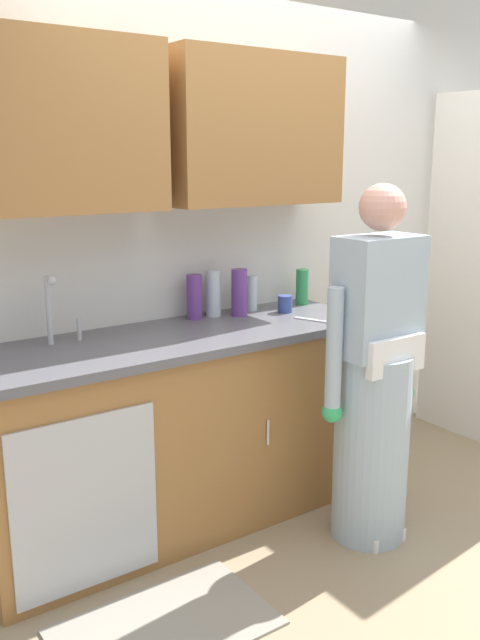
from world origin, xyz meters
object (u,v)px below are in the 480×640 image
at_px(sink, 72,354).
at_px(bottle_soap, 239,292).
at_px(bottle_water_tall, 251,293).
at_px(knife_on_counter, 316,320).
at_px(bottle_dish_liquid, 213,293).
at_px(cup_by_sink, 285,304).
at_px(bottle_water_short, 302,287).
at_px(bottle_cleaner_spray, 194,297).
at_px(person_at_sink, 374,394).

relative_size(sink, bottle_soap, 2.10).
bearing_deg(sink, bottle_water_tall, 10.31).
bearing_deg(knife_on_counter, bottle_dish_liquid, -158.60).
height_order(bottle_soap, cup_by_sink, bottle_soap).
xyz_separation_m(bottle_water_short, bottle_water_tall, (-0.32, 0.03, -0.00)).
height_order(bottle_cleaner_spray, bottle_water_short, bottle_cleaner_spray).
distance_m(sink, bottle_dish_liquid, 0.86).
height_order(bottle_soap, bottle_cleaner_spray, bottle_soap).
xyz_separation_m(sink, bottle_water_short, (1.38, 0.16, 0.11)).
relative_size(bottle_dish_liquid, cup_by_sink, 2.68).
xyz_separation_m(bottle_water_tall, cup_by_sink, (0.12, -0.13, -0.05)).
distance_m(sink, bottle_water_short, 1.39).
distance_m(sink, bottle_water_tall, 1.08).
distance_m(bottle_cleaner_spray, bottle_water_tall, 0.34).
bearing_deg(bottle_water_short, bottle_cleaner_spray, 176.56).
height_order(person_at_sink, bottle_cleaner_spray, person_at_sink).
relative_size(bottle_cleaner_spray, knife_on_counter, 0.92).
relative_size(sink, knife_on_counter, 2.08).
xyz_separation_m(bottle_water_tall, bottle_dish_liquid, (-0.23, 0.00, 0.02)).
bearing_deg(sink, bottle_cleaner_spray, 15.66).
bearing_deg(bottle_dish_liquid, cup_by_sink, -21.47).
distance_m(bottle_cleaner_spray, bottle_dish_liquid, 0.11).
distance_m(person_at_sink, bottle_dish_liquid, 0.95).
xyz_separation_m(cup_by_sink, knife_on_counter, (0.00, -0.24, -0.04)).
xyz_separation_m(sink, bottle_water_tall, (1.06, 0.19, 0.11)).
bearing_deg(bottle_water_short, person_at_sink, -106.11).
xyz_separation_m(bottle_soap, bottle_cleaner_spray, (-0.23, 0.07, -0.01)).
relative_size(cup_by_sink, knife_on_counter, 0.36).
height_order(person_at_sink, bottle_water_short, person_at_sink).
xyz_separation_m(bottle_cleaner_spray, bottle_water_short, (0.66, -0.04, -0.01)).
height_order(bottle_water_tall, cup_by_sink, bottle_water_tall).
height_order(bottle_water_short, bottle_dish_liquid, bottle_dish_liquid).
height_order(bottle_soap, bottle_water_tall, bottle_soap).
bearing_deg(bottle_cleaner_spray, person_at_sink, -61.81).
relative_size(bottle_soap, bottle_cleaner_spray, 1.07).
relative_size(sink, cup_by_sink, 5.71).
distance_m(person_at_sink, cup_by_sink, 0.73).
relative_size(sink, bottle_water_short, 2.59).
height_order(sink, bottle_dish_liquid, sink).
height_order(bottle_cleaner_spray, knife_on_counter, bottle_cleaner_spray).
relative_size(person_at_sink, bottle_water_short, 8.38).
xyz_separation_m(bottle_dish_liquid, cup_by_sink, (0.35, -0.14, -0.07)).
distance_m(bottle_soap, knife_on_counter, 0.41).
bearing_deg(cup_by_sink, bottle_water_short, 27.14).
xyz_separation_m(sink, knife_on_counter, (1.18, -0.18, 0.02)).
height_order(person_at_sink, cup_by_sink, person_at_sink).
relative_size(bottle_cleaner_spray, bottle_dish_liquid, 0.94).
xyz_separation_m(bottle_dish_liquid, knife_on_counter, (0.35, -0.38, -0.11)).
height_order(bottle_cleaner_spray, bottle_water_tall, bottle_cleaner_spray).
bearing_deg(bottle_dish_liquid, bottle_cleaner_spray, 178.22).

